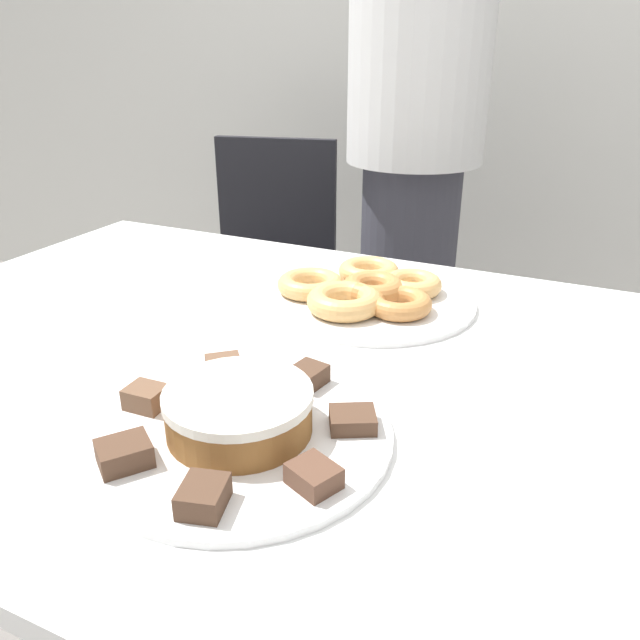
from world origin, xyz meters
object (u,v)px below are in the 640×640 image
(plate_cake, at_px, (240,434))
(person_standing, at_px, (415,142))
(office_chair_left, at_px, (267,291))
(plate_donuts, at_px, (373,300))
(frosted_cake, at_px, (239,411))

(plate_cake, bearing_deg, person_standing, 97.20)
(office_chair_left, relative_size, plate_donuts, 2.38)
(person_standing, height_order, plate_donuts, person_standing)
(plate_cake, xyz_separation_m, plate_donuts, (-0.00, 0.46, 0.00))
(person_standing, relative_size, office_chair_left, 1.96)
(office_chair_left, distance_m, plate_cake, 1.31)
(plate_donuts, xyz_separation_m, frosted_cake, (0.00, -0.46, 0.03))
(office_chair_left, relative_size, frosted_cake, 4.99)
(plate_donuts, height_order, frosted_cake, frosted_cake)
(frosted_cake, bearing_deg, person_standing, 97.20)
(person_standing, bearing_deg, plate_donuts, -78.32)
(plate_cake, bearing_deg, frosted_cake, 0.00)
(plate_cake, bearing_deg, office_chair_left, 118.43)
(plate_cake, relative_size, frosted_cake, 2.08)
(plate_cake, relative_size, plate_donuts, 0.99)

